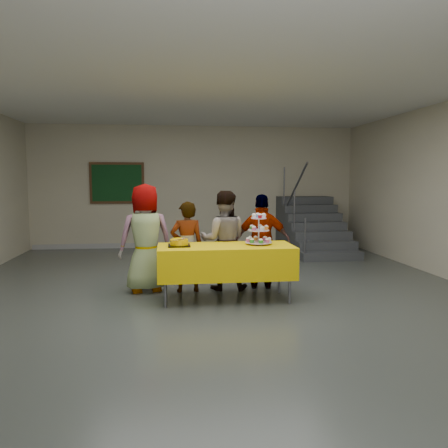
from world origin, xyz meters
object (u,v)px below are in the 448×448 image
object	(u,v)px
bake_table	(226,261)
schoolchild_a	(146,238)
schoolchild_d	(262,241)
staircase	(311,230)
schoolchild_b	(187,247)
bear_cake	(179,242)
noticeboard	(117,183)
schoolchild_c	(224,240)
cupcake_stand	(259,232)

from	to	relation	value
bake_table	schoolchild_a	world-z (taller)	schoolchild_a
schoolchild_d	staircase	world-z (taller)	staircase
schoolchild_a	schoolchild_b	size ratio (longest dim) A/B	1.19
staircase	bake_table	bearing A→B (deg)	-122.30
bake_table	bear_cake	size ratio (longest dim) A/B	5.25
schoolchild_a	staircase	size ratio (longest dim) A/B	0.68
noticeboard	schoolchild_d	bearing A→B (deg)	-58.07
staircase	noticeboard	world-z (taller)	noticeboard
schoolchild_c	schoolchild_d	xyz separation A→B (m)	(0.60, -0.00, -0.03)
bake_table	schoolchild_c	size ratio (longest dim) A/B	1.24
bear_cake	schoolchild_d	xyz separation A→B (m)	(1.30, 0.58, -0.10)
schoolchild_a	bear_cake	bearing A→B (deg)	115.99
bake_table	bear_cake	bearing A→B (deg)	177.90
cupcake_stand	schoolchild_c	xyz separation A→B (m)	(-0.43, 0.56, -0.18)
bear_cake	schoolchild_c	size ratio (longest dim) A/B	0.24
bake_table	schoolchild_a	xyz separation A→B (m)	(-1.13, 0.62, 0.26)
bake_table	schoolchild_d	xyz separation A→B (m)	(0.65, 0.60, 0.17)
schoolchild_c	schoolchild_a	bearing A→B (deg)	7.46
schoolchild_b	noticeboard	bearing A→B (deg)	-76.91
cupcake_stand	schoolchild_b	size ratio (longest dim) A/B	0.33
staircase	bear_cake	bearing A→B (deg)	-128.49
schoolchild_d	staircase	distance (m)	3.98
staircase	cupcake_stand	bearing A→B (deg)	-117.57
bake_table	schoolchild_c	distance (m)	0.64
schoolchild_b	schoolchild_d	distance (m)	1.17
staircase	schoolchild_a	bearing A→B (deg)	-136.99
cupcake_stand	schoolchild_c	world-z (taller)	schoolchild_c
schoolchild_d	noticeboard	xyz separation A→B (m)	(-2.68, 4.31, 0.87)
bake_table	cupcake_stand	world-z (taller)	cupcake_stand
bear_cake	staircase	distance (m)	5.19
schoolchild_a	schoolchild_c	world-z (taller)	schoolchild_a
schoolchild_b	schoolchild_d	bearing A→B (deg)	178.15
bear_cake	schoolchild_d	bearing A→B (deg)	24.17
staircase	schoolchild_c	bearing A→B (deg)	-126.12
schoolchild_c	staircase	bearing A→B (deg)	-118.16
cupcake_stand	schoolchild_b	distance (m)	1.13
bake_table	schoolchild_d	world-z (taller)	schoolchild_d
staircase	schoolchild_b	bearing A→B (deg)	-131.06
schoolchild_d	bear_cake	bearing A→B (deg)	35.64
cupcake_stand	staircase	xyz separation A→B (m)	(2.10, 4.03, -0.45)
schoolchild_c	schoolchild_d	distance (m)	0.61
bear_cake	bake_table	bearing A→B (deg)	-2.10
bear_cake	schoolchild_d	world-z (taller)	schoolchild_d
cupcake_stand	schoolchild_c	distance (m)	0.73
schoolchild_b	cupcake_stand	bearing A→B (deg)	148.69
bake_table	bear_cake	xyz separation A→B (m)	(-0.65, 0.02, 0.27)
schoolchild_b	noticeboard	size ratio (longest dim) A/B	1.05
cupcake_stand	bear_cake	size ratio (longest dim) A/B	1.24
bear_cake	schoolchild_a	xyz separation A→B (m)	(-0.49, 0.59, -0.02)
bake_table	schoolchild_c	world-z (taller)	schoolchild_c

